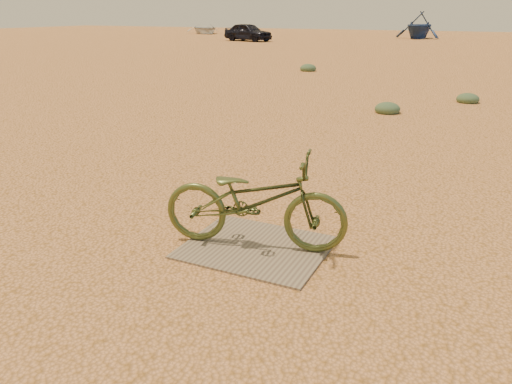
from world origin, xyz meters
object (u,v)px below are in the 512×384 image
at_px(plywood_board, 256,247).
at_px(boat_far_left, 419,25).
at_px(bicycle, 255,201).
at_px(boat_near_left, 205,29).
at_px(car, 248,32).

relative_size(plywood_board, boat_far_left, 0.33).
height_order(bicycle, boat_near_left, bicycle).
bearing_deg(bicycle, boat_near_left, 18.76).
distance_m(plywood_board, bicycle, 0.49).
xyz_separation_m(bicycle, boat_far_left, (-4.76, 42.05, 0.61)).
xyz_separation_m(boat_near_left, boat_far_left, (21.44, -0.41, 0.63)).
distance_m(car, boat_far_left, 14.98).
distance_m(boat_near_left, boat_far_left, 21.45).
bearing_deg(boat_far_left, boat_near_left, -170.85).
xyz_separation_m(bicycle, boat_near_left, (-26.20, 42.45, -0.02)).
distance_m(bicycle, boat_near_left, 49.89).
height_order(boat_near_left, boat_far_left, boat_far_left).
height_order(car, boat_near_left, car).
bearing_deg(plywood_board, boat_far_left, 96.49).
xyz_separation_m(plywood_board, boat_near_left, (-26.22, 42.48, 0.47)).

